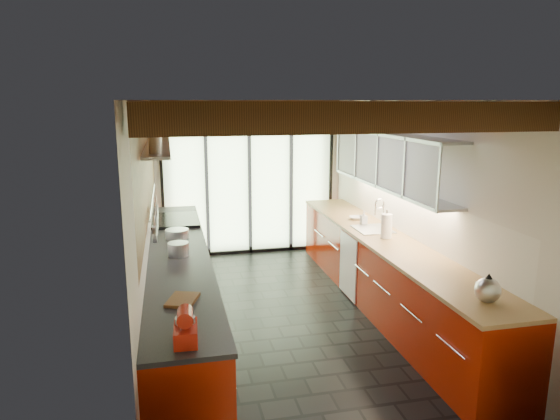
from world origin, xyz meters
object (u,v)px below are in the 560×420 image
object	(u,v)px
paper_towel	(386,226)
soap_bottle	(364,218)
stand_mixer	(186,328)
bowl	(356,218)
kettle	(488,289)

from	to	relation	value
paper_towel	soap_bottle	world-z (taller)	paper_towel
stand_mixer	soap_bottle	xyz separation A→B (m)	(2.54, 2.95, -0.01)
stand_mixer	bowl	size ratio (longest dim) A/B	1.57
paper_towel	kettle	bearing A→B (deg)	-90.00
stand_mixer	soap_bottle	size ratio (longest dim) A/B	1.59
soap_bottle	bowl	bearing A→B (deg)	90.00
soap_bottle	bowl	size ratio (longest dim) A/B	0.99
bowl	paper_towel	bearing A→B (deg)	-90.00
soap_bottle	bowl	world-z (taller)	soap_bottle
stand_mixer	bowl	distance (m)	4.12
kettle	bowl	xyz separation A→B (m)	(0.00, 3.07, -0.09)
kettle	soap_bottle	bearing A→B (deg)	90.00
paper_towel	soap_bottle	distance (m)	0.74
paper_towel	bowl	bearing A→B (deg)	90.00
kettle	bowl	size ratio (longest dim) A/B	1.50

